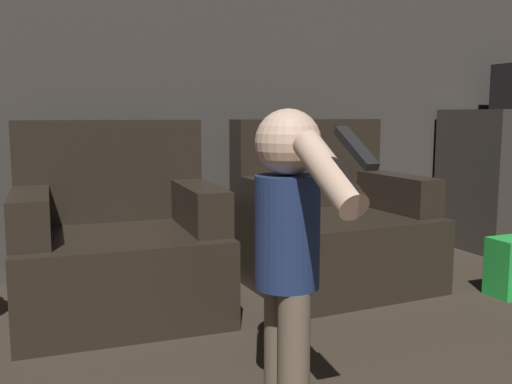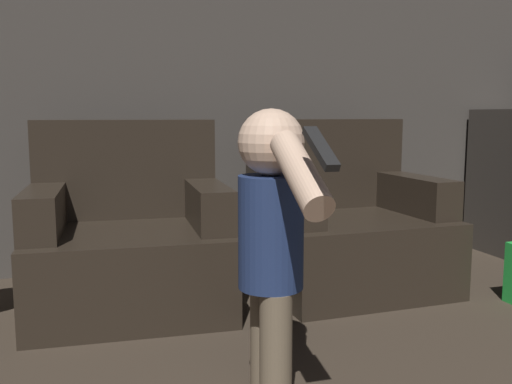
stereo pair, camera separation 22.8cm
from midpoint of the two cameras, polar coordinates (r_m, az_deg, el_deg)
wall_back at (r=3.42m, az=-14.76°, el=13.97°), size 8.40×0.05×2.60m
armchair_left at (r=2.78m, az=-15.94°, el=-5.22°), size 0.94×0.84×0.89m
armchair_right at (r=3.11m, az=5.36°, el=-3.56°), size 0.93×0.83×0.89m
person_toddler at (r=1.78m, az=-0.39°, el=-4.08°), size 0.21×0.64×0.93m
toy_backpack at (r=3.14m, az=22.35°, el=-7.02°), size 0.21×0.19×0.30m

